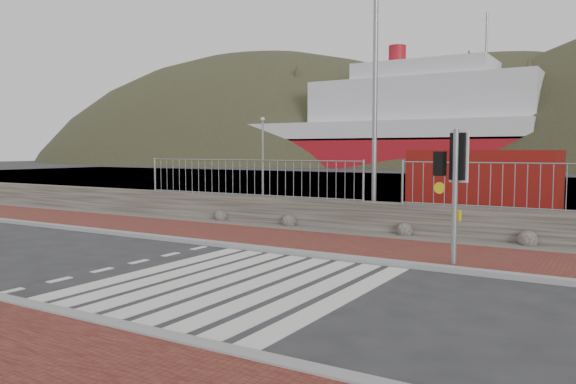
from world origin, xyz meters
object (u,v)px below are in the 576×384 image
Objects in this scene: ferry at (379,130)px; shipping_container at (483,179)px; streetlight at (379,73)px; traffic_signal_far at (454,168)px.

ferry is 58.01m from shipping_container.
streetlight is 1.45× the size of shipping_container.
ferry reaches higher than traffic_signal_far.
ferry is 5.90× the size of streetlight.
streetlight is at bearing -38.76° from traffic_signal_far.
traffic_signal_far is 12.71m from shipping_container.
streetlight reaches higher than traffic_signal_far.
traffic_signal_far is (27.64, -64.40, -3.28)m from ferry.
streetlight is 8.84m from shipping_container.
ferry is at bearing 135.01° from streetlight.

